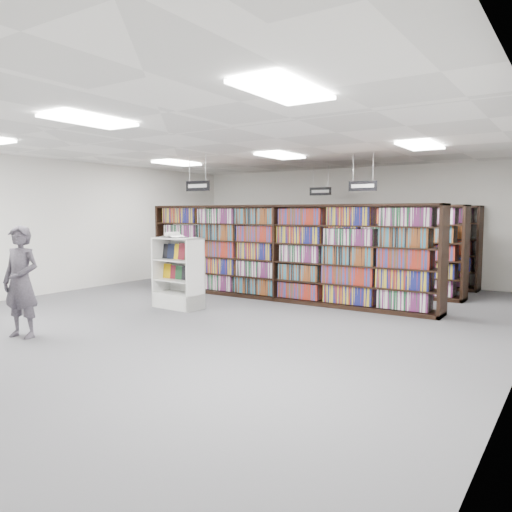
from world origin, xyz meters
The scene contains 18 objects.
floor centered at (0.00, 0.00, 0.00)m, with size 12.00×12.00×0.00m, color #4F4E53.
ceiling centered at (0.00, 0.00, 3.20)m, with size 10.00×12.00×0.10m, color silver.
wall_back centered at (0.00, 6.00, 1.60)m, with size 10.00×0.10×3.20m, color silver.
wall_left centered at (-5.00, 0.00, 1.60)m, with size 0.10×12.00×3.20m, color silver.
bookshelf_row_near centered at (0.00, 2.00, 1.05)m, with size 7.00×0.60×2.10m.
bookshelf_row_mid centered at (0.00, 4.00, 1.05)m, with size 7.00×0.60×2.10m.
bookshelf_row_far centered at (0.00, 5.70, 1.05)m, with size 7.00×0.60×2.10m.
aisle_sign_left centered at (-1.50, 1.00, 2.53)m, with size 0.65×0.02×0.80m.
aisle_sign_right centered at (1.50, 3.00, 2.53)m, with size 0.65×0.02×0.80m.
aisle_sign_center centered at (-0.50, 5.00, 2.53)m, with size 0.65×0.02×0.80m.
troffer_front_center centered at (0.00, -3.00, 3.16)m, with size 0.60×1.20×0.04m, color white.
troffer_front_right centered at (3.00, -3.00, 3.16)m, with size 0.60×1.20×0.04m, color white.
troffer_back_left centered at (-3.00, 2.00, 3.16)m, with size 0.60×1.20×0.04m, color white.
troffer_back_center centered at (0.00, 2.00, 3.16)m, with size 0.60×1.20×0.04m, color white.
troffer_back_right centered at (3.00, 2.00, 3.16)m, with size 0.60×1.20×0.04m, color white.
endcap_display centered at (-1.23, 0.07, 0.49)m, with size 1.05×0.58×1.43m.
open_book centered at (-1.38, 0.06, 1.46)m, with size 0.65×0.45×0.13m.
shopper centered at (-1.62, -3.08, 0.87)m, with size 0.63×0.41×1.73m, color #514C57.
Camera 1 is at (5.60, -7.44, 1.93)m, focal length 35.00 mm.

